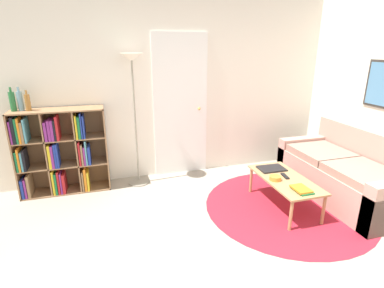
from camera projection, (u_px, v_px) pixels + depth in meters
wall_back at (176, 90)px, 4.39m from camera, size 7.71×0.11×2.60m
wall_right at (382, 96)px, 3.81m from camera, size 0.08×5.62×2.60m
rug at (287, 206)px, 3.74m from camera, size 2.04×2.04×0.01m
bookshelf at (58, 152)px, 3.98m from camera, size 1.14×0.34×1.14m
floor_lamp at (133, 78)px, 3.93m from camera, size 0.31×0.31×1.83m
couch at (347, 175)px, 3.94m from camera, size 0.87×1.77×0.87m
coffee_table at (285, 181)px, 3.64m from camera, size 0.50×1.01×0.39m
laptop at (272, 169)px, 3.89m from camera, size 0.34×0.25×0.02m
bowl at (275, 178)px, 3.57m from camera, size 0.14×0.14×0.05m
book_stack_on_table at (302, 190)px, 3.30m from camera, size 0.17×0.23×0.04m
remote at (285, 176)px, 3.67m from camera, size 0.06×0.16×0.02m
bottle_left at (12, 101)px, 3.66m from camera, size 0.07×0.07×0.29m
bottle_middle at (20, 101)px, 3.69m from camera, size 0.06×0.06×0.29m
bottle_right at (28, 102)px, 3.69m from camera, size 0.06×0.06×0.25m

